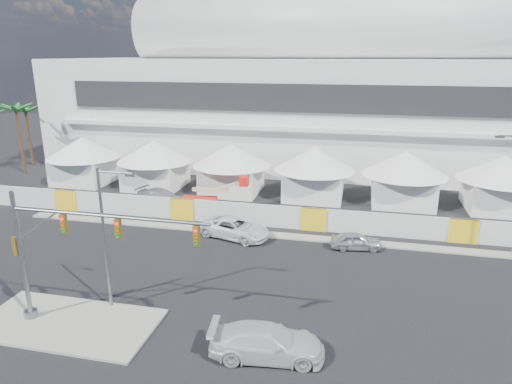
% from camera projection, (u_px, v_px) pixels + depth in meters
% --- Properties ---
extents(ground, '(160.00, 160.00, 0.00)m').
position_uv_depth(ground, '(187.00, 309.00, 27.24)').
color(ground, black).
rests_on(ground, ground).
extents(median_island, '(10.00, 5.00, 0.15)m').
position_uv_depth(median_island, '(68.00, 323.00, 25.70)').
color(median_island, gray).
rests_on(median_island, ground).
extents(far_curb, '(80.00, 1.20, 0.12)m').
position_uv_depth(far_curb, '(495.00, 254.00, 34.61)').
color(far_curb, gray).
rests_on(far_curb, ground).
extents(stadium, '(80.00, 24.80, 21.98)m').
position_uv_depth(stadium, '(357.00, 94.00, 61.35)').
color(stadium, silver).
rests_on(stadium, ground).
extents(tent_row, '(53.40, 8.40, 5.40)m').
position_uv_depth(tent_row, '(272.00, 166.00, 48.60)').
color(tent_row, white).
rests_on(tent_row, ground).
extents(hoarding_fence, '(70.00, 0.25, 2.00)m').
position_uv_depth(hoarding_fence, '(314.00, 219.00, 39.19)').
color(hoarding_fence, silver).
rests_on(hoarding_fence, ground).
extents(palm_cluster, '(10.60, 10.60, 8.55)m').
position_uv_depth(palm_cluster, '(27.00, 115.00, 59.90)').
color(palm_cluster, '#47331E').
rests_on(palm_cluster, ground).
extents(sedan_silver, '(2.15, 4.12, 1.34)m').
position_uv_depth(sedan_silver, '(356.00, 241.00, 35.51)').
color(sedan_silver, silver).
rests_on(sedan_silver, ground).
extents(pickup_curb, '(4.23, 6.41, 1.64)m').
position_uv_depth(pickup_curb, '(235.00, 228.00, 37.72)').
color(pickup_curb, white).
rests_on(pickup_curb, ground).
extents(pickup_near, '(3.05, 6.02, 1.68)m').
position_uv_depth(pickup_near, '(267.00, 342.00, 22.78)').
color(pickup_near, silver).
rests_on(pickup_near, ground).
extents(lot_car_c, '(3.86, 5.98, 1.61)m').
position_uv_depth(lot_car_c, '(162.00, 198.00, 45.78)').
color(lot_car_c, silver).
rests_on(lot_car_c, ground).
extents(traffic_mast, '(11.39, 0.73, 7.53)m').
position_uv_depth(traffic_mast, '(59.00, 253.00, 24.48)').
color(traffic_mast, gray).
rests_on(traffic_mast, median_island).
extents(streetlight_median, '(2.35, 0.24, 8.50)m').
position_uv_depth(streetlight_median, '(107.00, 230.00, 25.95)').
color(streetlight_median, gray).
rests_on(streetlight_median, median_island).
extents(boom_lift, '(6.70, 1.80, 3.37)m').
position_uv_depth(boom_lift, '(205.00, 199.00, 44.90)').
color(boom_lift, red).
rests_on(boom_lift, ground).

